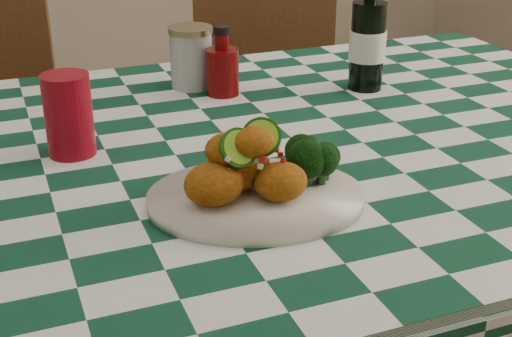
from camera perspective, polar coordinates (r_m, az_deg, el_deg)
name	(u,v)px	position (r m, az deg, el deg)	size (l,w,h in m)	color
dining_table	(238,337)	(1.39, -1.47, -13.33)	(1.66, 1.06, 0.79)	#10412A
plate	(256,199)	(0.99, 0.00, -2.42)	(0.30, 0.24, 0.02)	silver
fried_chicken_pile	(251,161)	(0.96, -0.40, 0.60)	(0.15, 0.11, 0.10)	#A76010
broccoli_side	(317,157)	(1.02, 4.94, 0.92)	(0.09, 0.09, 0.07)	black
red_tumbler	(69,115)	(1.17, -14.76, 4.16)	(0.08, 0.08, 0.13)	maroon
ketchup_bottle	(222,61)	(1.42, -2.71, 8.59)	(0.06, 0.06, 0.14)	#640506
mason_jar	(191,57)	(1.47, -5.19, 8.86)	(0.09, 0.09, 0.12)	#B2BCBA
beer_bottle	(368,29)	(1.45, 8.98, 10.97)	(0.07, 0.07, 0.25)	black
wooden_chair_right	(270,149)	(2.03, 1.15, 1.54)	(0.41, 0.43, 0.90)	#472814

